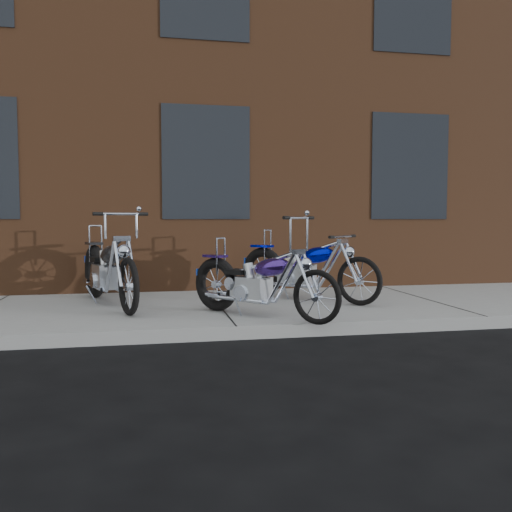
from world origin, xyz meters
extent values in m
plane|color=black|center=(0.00, 0.00, 0.00)|extent=(120.00, 120.00, 0.00)
cube|color=gray|center=(0.00, 1.50, 0.07)|extent=(22.00, 3.00, 0.15)
cube|color=brown|center=(0.00, 8.00, 4.00)|extent=(22.00, 10.00, 8.00)
torus|color=black|center=(0.00, 0.92, 0.49)|extent=(0.54, 0.59, 0.67)
torus|color=black|center=(0.96, -0.18, 0.45)|extent=(0.45, 0.50, 0.61)
cube|color=#B6B6B6|center=(0.39, 0.47, 0.48)|extent=(0.44, 0.45, 0.28)
ellipsoid|color=navy|center=(0.56, 0.27, 0.75)|extent=(0.52, 0.55, 0.29)
cube|color=black|center=(0.23, 0.65, 0.66)|extent=(0.34, 0.34, 0.06)
cylinder|color=silver|center=(0.89, -0.10, 0.70)|extent=(0.21, 0.23, 0.50)
cylinder|color=silver|center=(0.81, -0.01, 1.32)|extent=(0.41, 0.36, 0.03)
cylinder|color=silver|center=(0.05, 0.87, 0.84)|extent=(0.03, 0.03, 0.45)
cylinder|color=silver|center=(0.34, 0.70, 0.36)|extent=(0.58, 0.66, 0.04)
torus|color=black|center=(0.87, 2.14, 0.51)|extent=(0.59, 0.64, 0.73)
torus|color=black|center=(1.93, 0.96, 0.48)|extent=(0.49, 0.54, 0.66)
cube|color=#B6B6B6|center=(1.30, 1.66, 0.50)|extent=(0.48, 0.49, 0.30)
ellipsoid|color=#010BB1|center=(1.49, 1.45, 0.80)|extent=(0.57, 0.59, 0.31)
cube|color=beige|center=(1.12, 1.86, 0.71)|extent=(0.37, 0.37, 0.06)
cylinder|color=silver|center=(1.84, 1.05, 0.74)|extent=(0.23, 0.25, 0.54)
cylinder|color=silver|center=(1.76, 1.15, 1.07)|extent=(0.43, 0.39, 0.03)
cylinder|color=silver|center=(0.92, 2.08, 0.90)|extent=(0.03, 0.03, 0.48)
cylinder|color=silver|center=(1.24, 1.91, 0.37)|extent=(0.64, 0.71, 0.05)
torus|color=black|center=(-1.64, 2.36, 0.54)|extent=(0.39, 0.78, 0.78)
torus|color=black|center=(-1.11, 0.75, 0.50)|extent=(0.29, 0.69, 0.70)
cube|color=#B6B6B6|center=(-1.42, 1.70, 0.53)|extent=(0.42, 0.50, 0.32)
ellipsoid|color=black|center=(-1.33, 1.42, 0.84)|extent=(0.45, 0.65, 0.33)
cube|color=black|center=(-1.51, 1.97, 0.74)|extent=(0.34, 0.37, 0.06)
cylinder|color=silver|center=(-1.15, 0.88, 0.78)|extent=(0.14, 0.31, 0.58)
cylinder|color=silver|center=(-1.19, 1.01, 1.37)|extent=(0.57, 0.22, 0.03)
cylinder|color=silver|center=(-1.62, 2.28, 0.95)|extent=(0.03, 0.03, 0.52)
cylinder|color=silver|center=(-1.38, 1.97, 0.39)|extent=(0.36, 0.94, 0.05)
camera|label=1|loc=(-0.91, -5.67, 1.30)|focal=38.00mm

